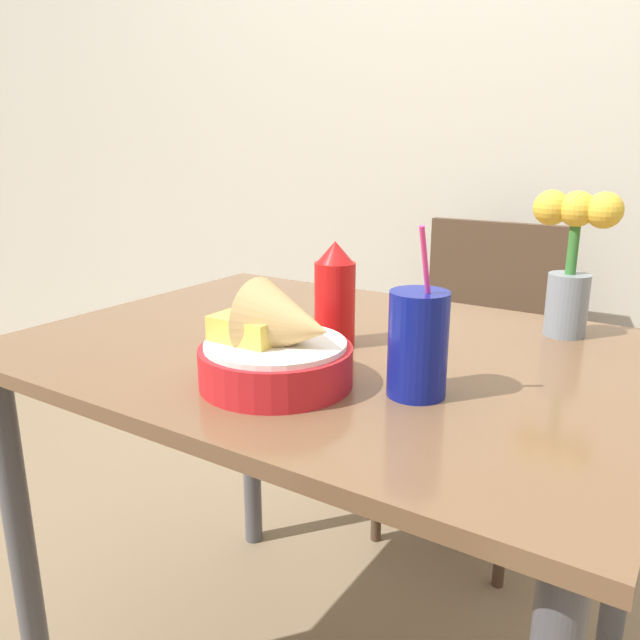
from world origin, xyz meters
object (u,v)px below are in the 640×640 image
at_px(drink_cup, 418,347).
at_px(flower_vase, 572,253).
at_px(chair_far_window, 480,354).
at_px(food_basket, 279,348).
at_px(ketchup_bottle, 334,296).

bearing_deg(drink_cup, flower_vase, 75.22).
bearing_deg(chair_far_window, food_basket, -87.94).
distance_m(chair_far_window, drink_cup, 1.02).
height_order(chair_far_window, drink_cup, drink_cup).
xyz_separation_m(ketchup_bottle, flower_vase, (0.32, 0.28, 0.06)).
bearing_deg(ketchup_bottle, flower_vase, 40.74).
distance_m(ketchup_bottle, drink_cup, 0.25).
xyz_separation_m(food_basket, drink_cup, (0.18, 0.07, 0.01)).
relative_size(food_basket, flower_vase, 0.86).
bearing_deg(food_basket, flower_vase, 59.25).
relative_size(chair_far_window, ketchup_bottle, 4.97).
bearing_deg(ketchup_bottle, food_basket, -80.33).
bearing_deg(drink_cup, food_basket, -157.35).
xyz_separation_m(chair_far_window, ketchup_bottle, (0.00, -0.81, 0.34)).
bearing_deg(chair_far_window, flower_vase, -58.82).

